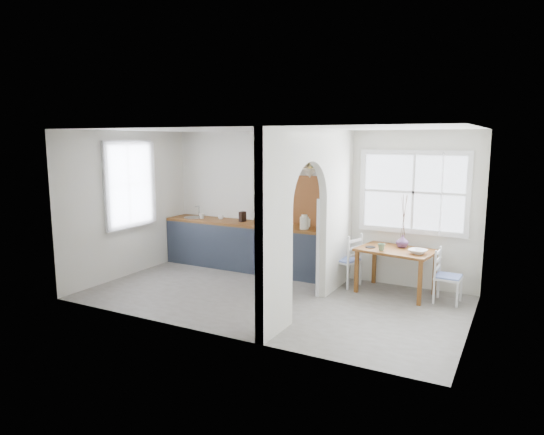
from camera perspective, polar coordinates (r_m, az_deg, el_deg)
The scene contains 26 objects.
floor at distance 7.69m, azimuth -0.19°, elevation -9.41°, with size 5.80×3.20×0.01m, color gray.
ceiling at distance 7.28m, azimuth -0.21°, elevation 10.36°, with size 5.80×3.20×0.01m, color beige.
walls at distance 7.37m, azimuth -0.20°, elevation 0.20°, with size 5.81×3.21×2.60m.
partition at distance 7.10m, azimuth 5.01°, elevation 1.06°, with size 0.12×3.20×2.60m.
kitchen_window at distance 9.03m, azimuth -16.52°, elevation 3.73°, with size 0.10×1.16×1.50m, color white, non-canonical shape.
nook_window at distance 8.19m, azimuth 16.28°, elevation 2.86°, with size 1.76×0.10×1.30m, color white, non-canonical shape.
counter at distance 9.21m, azimuth -2.52°, elevation -3.31°, with size 3.50×0.60×0.90m.
sink at distance 9.82m, azimuth -9.18°, elevation -0.06°, with size 0.40×0.40×0.02m, color #BBBEC2.
backsplash at distance 8.85m, azimuth 3.43°, elevation 2.04°, with size 1.65×0.03×0.90m, color #984A21.
shelf at distance 8.72m, azimuth 3.24°, elevation 6.26°, with size 1.75×0.20×0.21m.
pendant_lamp at distance 8.27m, azimuth 4.48°, elevation 5.21°, with size 0.26×0.26×0.16m, color #F3E4C3.
utensil_rail at distance 7.91m, azimuth 6.78°, elevation 1.86°, with size 0.02×0.02×0.50m, color #BBBEC2.
dining_table at distance 8.04m, azimuth 14.32°, elevation -6.15°, with size 1.16×0.77×0.73m, color brown, non-canonical shape.
chair_left at distance 8.29m, azimuth 8.64°, elevation -4.90°, with size 0.41×0.41×0.89m, color silver, non-canonical shape.
chair_right at distance 7.82m, azimuth 20.04°, elevation -6.52°, with size 0.37×0.37×0.82m, color silver, non-canonical shape.
kettle at distance 8.46m, azimuth 3.83°, elevation -0.52°, with size 0.21×0.17×0.25m, color beige, non-canonical shape.
mug_a at distance 9.64m, azimuth -8.24°, elevation 0.17°, with size 0.11×0.11×0.11m, color white.
mug_b at distance 9.52m, azimuth -6.04°, elevation 0.04°, with size 0.11×0.11×0.09m, color white.
knife_block at distance 9.22m, azimuth -3.49°, elevation 0.10°, with size 0.09×0.12×0.19m, color black.
jar at distance 9.05m, azimuth -1.51°, elevation -0.13°, with size 0.10×0.10×0.17m, color #73664B.
towel_magenta at distance 8.24m, azimuth 6.67°, elevation -6.18°, with size 0.02×0.03×0.56m, color #B33670.
towel_orange at distance 8.22m, azimuth 6.57°, elevation -6.41°, with size 0.02×0.03×0.55m, color #BF6419.
bowl at distance 7.73m, azimuth 16.78°, elevation -3.85°, with size 0.27×0.27×0.07m, color white.
table_cup at distance 7.79m, azimuth 12.74°, elevation -3.43°, with size 0.11×0.11×0.11m, color slate.
plate at distance 7.99m, azimuth 11.49°, elevation -3.42°, with size 0.16×0.16×0.01m, color black.
vase at distance 8.08m, azimuth 15.08°, elevation -2.71°, with size 0.20×0.20×0.20m, color #4F3059.
Camera 1 is at (3.42, -6.42, 2.46)m, focal length 32.00 mm.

